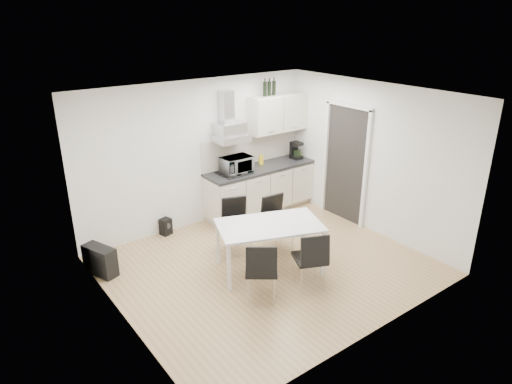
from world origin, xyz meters
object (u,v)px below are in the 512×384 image
guitar_amp (100,260)px  chair_far_left (237,226)px  kitchenette (261,170)px  dining_table (269,229)px  chair_far_right (279,223)px  chair_near_right (310,259)px  floor_speaker (166,227)px  chair_near_left (261,270)px

guitar_amp → chair_far_left: bearing=-38.0°
kitchenette → dining_table: size_ratio=1.47×
kitchenette → chair_far_left: size_ratio=2.86×
kitchenette → dining_table: kitchenette is taller
chair_far_right → chair_near_right: same height
chair_far_right → chair_near_right: bearing=76.7°
dining_table → chair_far_left: bearing=115.4°
floor_speaker → guitar_amp: bearing=-173.2°
chair_near_right → floor_speaker: bearing=132.5°
chair_near_left → chair_near_right: 0.74m
kitchenette → chair_far_left: bearing=-140.2°
chair_far_left → chair_far_right: size_ratio=1.00×
chair_near_right → chair_far_right: bearing=95.9°
chair_far_right → chair_far_left: bearing=-22.7°
chair_near_left → guitar_amp: size_ratio=1.52×
dining_table → chair_far_left: (-0.06, 0.75, -0.24)m
dining_table → floor_speaker: dining_table is taller
dining_table → floor_speaker: (-0.73, 1.99, -0.53)m
chair_far_left → chair_near_right: bearing=118.4°
kitchenette → guitar_amp: 3.39m
chair_far_right → floor_speaker: chair_far_right is taller
guitar_amp → floor_speaker: size_ratio=1.95×
guitar_amp → chair_far_right: bearing=-40.5°
kitchenette → dining_table: 2.20m
chair_far_left → chair_near_left: (-0.49, -1.28, 0.00)m
kitchenette → chair_near_left: 2.97m
chair_far_left → chair_near_right: same height
chair_near_left → chair_far_left: bearing=106.3°
kitchenette → chair_far_left: kitchenette is taller
chair_far_left → chair_near_right: (0.22, -1.46, 0.00)m
dining_table → chair_far_left: size_ratio=1.95×
dining_table → guitar_amp: size_ratio=2.97×
kitchenette → chair_far_right: size_ratio=2.86×
chair_far_left → chair_far_right: bearing=172.0°
guitar_amp → chair_near_left: bearing=-72.0°
floor_speaker → chair_far_right: bearing=-67.7°
chair_far_left → chair_near_left: 1.38m
chair_far_left → chair_far_right: 0.68m
chair_far_left → kitchenette: bearing=-120.6°
kitchenette → floor_speaker: kitchenette is taller
dining_table → chair_near_left: (-0.55, -0.53, -0.24)m
dining_table → chair_near_left: 0.80m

